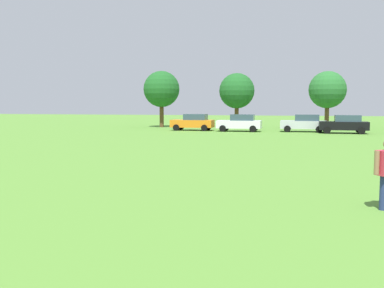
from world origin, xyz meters
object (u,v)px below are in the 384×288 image
tree_left (237,91)px  tree_center (328,90)px  parked_car_orange_0 (193,122)px  tree_far_left (161,89)px  parked_car_silver_2 (304,123)px  parked_car_white_1 (240,123)px  parked_car_black_3 (344,124)px

tree_left → tree_center: bearing=5.3°
parked_car_orange_0 → tree_far_left: 8.34m
parked_car_orange_0 → parked_car_silver_2: size_ratio=1.00×
parked_car_white_1 → tree_far_left: tree_far_left is taller
tree_center → parked_car_silver_2: bearing=-111.1°
parked_car_orange_0 → tree_left: size_ratio=0.70×
parked_car_white_1 → tree_center: size_ratio=0.69×
parked_car_white_1 → parked_car_silver_2: size_ratio=1.00×
parked_car_silver_2 → parked_car_black_3: size_ratio=1.00×
parked_car_black_3 → tree_center: 8.37m
parked_car_silver_2 → parked_car_orange_0: bearing=1.6°
tree_far_left → tree_center: size_ratio=1.05×
parked_car_black_3 → tree_left: tree_left is taller
parked_car_silver_2 → parked_car_white_1: bearing=7.8°
parked_car_black_3 → tree_far_left: (-19.74, 6.56, 3.56)m
parked_car_silver_2 → tree_center: size_ratio=0.69×
parked_car_black_3 → tree_left: (-10.92, 6.67, 3.29)m
parked_car_black_3 → parked_car_orange_0: bearing=-4.3°
parked_car_orange_0 → parked_car_white_1: same height
parked_car_black_3 → tree_far_left: bearing=-18.4°
parked_car_white_1 → tree_left: (-1.24, 6.12, 3.29)m
tree_far_left → parked_car_white_1: bearing=-30.9°
tree_far_left → tree_center: bearing=3.1°
parked_car_black_3 → tree_center: size_ratio=0.69×
parked_car_orange_0 → tree_far_left: tree_far_left is taller
parked_car_black_3 → tree_far_left: size_ratio=0.66×
tree_center → tree_far_left: bearing=-176.9°
parked_car_silver_2 → tree_far_left: 17.35m
parked_car_silver_2 → tree_left: (-7.36, 5.28, 3.29)m
tree_far_left → tree_left: tree_far_left is taller
parked_car_white_1 → tree_far_left: size_ratio=0.66×
tree_left → tree_center: tree_center is taller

